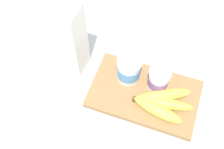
# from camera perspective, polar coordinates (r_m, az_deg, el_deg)

# --- Properties ---
(ground_plane) EXTENTS (2.40, 2.40, 0.00)m
(ground_plane) POSITION_cam_1_polar(r_m,az_deg,el_deg) (0.95, 6.28, -4.09)
(ground_plane) COLOR silver
(cutting_board) EXTENTS (0.34, 0.21, 0.02)m
(cutting_board) POSITION_cam_1_polar(r_m,az_deg,el_deg) (0.94, 6.34, -3.80)
(cutting_board) COLOR olive
(cutting_board) RESTS_ON ground_plane
(cereal_box) EXTENTS (0.20, 0.09, 0.28)m
(cereal_box) POSITION_cam_1_polar(r_m,az_deg,el_deg) (0.92, -11.37, 7.75)
(cereal_box) COLOR white
(cereal_box) RESTS_ON ground_plane
(yogurt_cup_front) EXTENTS (0.08, 0.08, 0.09)m
(yogurt_cup_front) POSITION_cam_1_polar(r_m,az_deg,el_deg) (0.91, 3.32, 0.94)
(yogurt_cup_front) COLOR white
(yogurt_cup_front) RESTS_ON cutting_board
(yogurt_cup_back) EXTENTS (0.07, 0.07, 0.09)m
(yogurt_cup_back) POSITION_cam_1_polar(r_m,az_deg,el_deg) (0.90, 9.07, -1.04)
(yogurt_cup_back) COLOR white
(yogurt_cup_back) RESTS_ON cutting_board
(banana_bunch) EXTENTS (0.19, 0.15, 0.03)m
(banana_bunch) POSITION_cam_1_polar(r_m,az_deg,el_deg) (0.90, 9.61, -5.38)
(banana_bunch) COLOR #DAD143
(banana_bunch) RESTS_ON cutting_board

